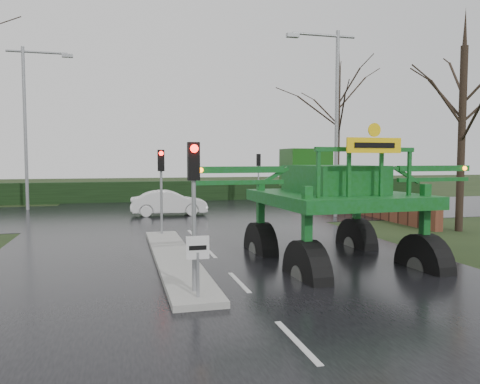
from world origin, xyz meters
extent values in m
plane|color=black|center=(0.00, 0.00, 0.00)|extent=(140.00, 140.00, 0.00)
cube|color=black|center=(0.00, 10.00, 0.00)|extent=(14.00, 80.00, 0.02)
cube|color=black|center=(0.00, 16.00, 0.01)|extent=(80.00, 12.00, 0.02)
cube|color=gray|center=(-1.30, 3.00, 0.09)|extent=(1.20, 10.00, 0.16)
cube|color=black|center=(0.00, 24.00, 0.75)|extent=(44.00, 0.90, 1.50)
cube|color=#592D1E|center=(10.50, 16.00, 0.60)|extent=(0.40, 20.00, 1.20)
cylinder|color=gray|center=(-1.30, -1.50, 0.65)|extent=(0.07, 0.07, 1.00)
cube|color=silver|center=(-1.30, -1.50, 1.25)|extent=(0.50, 0.04, 0.50)
cube|color=black|center=(-1.30, -1.52, 1.25)|extent=(0.38, 0.01, 0.10)
cylinder|color=gray|center=(-1.30, -1.00, 1.75)|extent=(0.10, 0.10, 3.50)
cube|color=black|center=(-1.30, -1.00, 3.10)|extent=(0.26, 0.22, 0.85)
sphere|color=#FF0C07|center=(-1.30, -1.13, 3.38)|extent=(0.18, 0.18, 0.18)
cylinder|color=gray|center=(-1.30, 7.50, 1.75)|extent=(0.10, 0.10, 3.50)
cube|color=black|center=(-1.30, 7.50, 3.10)|extent=(0.26, 0.22, 0.85)
sphere|color=#FF0C07|center=(-1.30, 7.37, 3.38)|extent=(0.18, 0.18, 0.18)
cylinder|color=gray|center=(6.50, 20.00, 1.75)|extent=(0.10, 0.10, 3.50)
cube|color=black|center=(6.50, 20.00, 3.10)|extent=(0.26, 0.22, 0.85)
sphere|color=#FF0C07|center=(6.50, 20.13, 3.38)|extent=(0.18, 0.18, 0.18)
cylinder|color=gray|center=(8.50, 12.00, 5.00)|extent=(0.20, 0.20, 10.00)
cylinder|color=gray|center=(7.70, 12.00, 9.70)|extent=(3.52, 0.14, 0.14)
cube|color=gray|center=(5.94, 12.00, 9.58)|extent=(0.65, 0.30, 0.20)
cylinder|color=gray|center=(-8.50, 20.00, 5.00)|extent=(0.20, 0.20, 10.00)
cylinder|color=gray|center=(-7.70, 20.00, 9.70)|extent=(3.52, 0.14, 0.14)
cube|color=gray|center=(-5.94, 20.00, 9.58)|extent=(0.65, 0.30, 0.20)
cylinder|color=black|center=(11.50, 6.00, 4.00)|extent=(0.32, 0.32, 8.00)
cone|color=black|center=(11.50, 6.00, 8.64)|extent=(0.24, 0.24, 2.00)
cylinder|color=black|center=(13.00, 21.00, 5.00)|extent=(0.32, 0.32, 10.00)
cone|color=black|center=(13.00, 21.00, 10.80)|extent=(0.24, 0.24, 2.50)
cylinder|color=black|center=(-0.07, 1.75, 1.02)|extent=(0.65, 2.06, 2.04)
cylinder|color=#595B56|center=(-0.07, 1.75, 1.02)|extent=(0.63, 0.74, 0.71)
cube|color=#0E510F|center=(-0.07, 1.75, 2.29)|extent=(0.23, 0.23, 2.34)
cylinder|color=black|center=(3.59, 1.91, 1.02)|extent=(0.65, 2.06, 2.04)
cylinder|color=#595B56|center=(3.59, 1.91, 1.02)|extent=(0.63, 0.74, 0.71)
cube|color=#0E510F|center=(3.59, 1.91, 2.29)|extent=(0.23, 0.23, 2.34)
cylinder|color=black|center=(0.09, -1.91, 1.02)|extent=(0.65, 2.06, 2.04)
cylinder|color=#595B56|center=(0.09, -1.91, 1.02)|extent=(0.63, 0.74, 0.71)
cube|color=#0E510F|center=(0.09, -1.91, 2.29)|extent=(0.23, 0.23, 2.34)
cylinder|color=black|center=(3.75, -1.75, 1.02)|extent=(0.65, 2.06, 2.04)
cylinder|color=#595B56|center=(3.75, -1.75, 1.02)|extent=(0.63, 0.74, 0.71)
cube|color=#0E510F|center=(3.75, -1.75, 2.29)|extent=(0.23, 0.23, 2.34)
cube|color=#0E510F|center=(1.84, 0.00, 2.96)|extent=(4.49, 5.07, 0.36)
cube|color=#0E510F|center=(1.83, 0.20, 3.52)|extent=(2.37, 3.15, 0.92)
cube|color=#154610|center=(1.74, 2.24, 3.87)|extent=(1.58, 1.29, 1.33)
cube|color=#0E510F|center=(1.91, -1.63, 4.43)|extent=(3.06, 0.25, 0.12)
cube|color=#0E510F|center=(-1.40, -0.55, 3.87)|extent=(2.66, 0.30, 0.18)
sphere|color=orange|center=(-2.52, -0.70, 3.87)|extent=(0.14, 0.14, 0.14)
cube|color=#0E510F|center=(5.12, -0.27, 3.87)|extent=(2.66, 0.30, 0.18)
sphere|color=orange|center=(6.24, -0.32, 3.87)|extent=(0.14, 0.14, 0.14)
cube|color=yellow|center=(1.93, -2.04, 4.54)|extent=(1.63, 0.13, 0.41)
cube|color=black|center=(1.93, -2.04, 4.54)|extent=(1.22, 0.06, 0.14)
cylinder|color=yellow|center=(1.93, -2.04, 4.94)|extent=(0.37, 0.06, 0.37)
imported|color=silver|center=(-0.26, 14.88, 0.00)|extent=(4.27, 1.61, 1.39)
camera|label=1|loc=(-2.89, -11.34, 3.14)|focal=35.00mm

